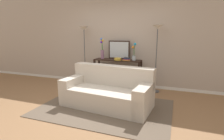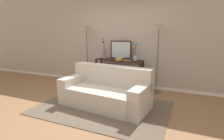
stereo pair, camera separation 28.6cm
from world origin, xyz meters
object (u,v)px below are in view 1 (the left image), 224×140
Objects in this scene: vase_short_flowers at (134,53)px; fruit_bowl at (118,59)px; floor_lamp_right at (157,40)px; vase_tall_flowers at (102,51)px; console_table at (118,68)px; couch at (108,92)px; book_row_under_console at (104,84)px; wall_mirror at (119,50)px; book_stack at (127,59)px; floor_lamp_left at (84,39)px.

vase_short_flowers is 0.49m from fruit_bowl.
floor_lamp_right reaches higher than vase_tall_flowers.
console_table is at bearing -0.77° from vase_tall_flowers.
vase_short_flowers reaches higher than couch.
book_row_under_console is (-0.66, 1.36, -0.25)m from couch.
couch is at bearing -82.04° from fruit_bowl.
wall_mirror is 3.02× the size of book_stack.
vase_tall_flowers is 2.91× the size of book_stack.
vase_tall_flowers is at bearing -162.33° from wall_mirror.
vase_short_flowers is at bearing -1.12° from vase_tall_flowers.
vase_tall_flowers is at bearing 117.31° from couch.
floor_lamp_left reaches higher than console_table.
wall_mirror is 0.47m from book_stack.
couch is 1.73m from wall_mirror.
wall_mirror is 3.12× the size of fruit_bowl.
vase_short_flowers reaches higher than book_stack.
console_table is 5.66× the size of book_row_under_console.
wall_mirror is 1.16m from book_row_under_console.
fruit_bowl is at bearing -13.82° from book_row_under_console.
wall_mirror is at bearing 20.02° from book_row_under_console.
floor_lamp_right is 1.19m from fruit_bowl.
fruit_bowl is (-0.44, -0.11, -0.17)m from vase_short_flowers.
wall_mirror is at bearing 17.67° from vase_tall_flowers.
vase_tall_flowers is 3.01× the size of fruit_bowl.
book_stack is at bearing -4.98° from floor_lamp_left.
floor_lamp_left is 1.25m from fruit_bowl.
fruit_bowl is (-1.05, -0.13, -0.54)m from floor_lamp_right.
vase_short_flowers is 0.27m from book_stack.
couch is 1.38m from fruit_bowl.
vase_short_flowers is (0.49, -0.01, 0.47)m from console_table.
floor_lamp_left is 2.18m from floor_lamp_right.
floor_lamp_left is 2.79× the size of wall_mirror.
book_row_under_console is at bearing 166.18° from fruit_bowl.
book_stack reaches higher than fruit_bowl.
book_row_under_console is (0.64, -0.01, -1.36)m from floor_lamp_left.
couch is 1.38m from book_stack.
book_row_under_console is at bearing 116.00° from couch.
floor_lamp_right reaches higher than book_stack.
vase_short_flowers is at bearing -0.79° from floor_lamp_left.
couch is at bearing -93.88° from book_stack.
floor_lamp_right is (2.18, 0.00, 0.01)m from floor_lamp_left.
fruit_bowl is at bearing -13.43° from vase_tall_flowers.
wall_mirror is at bearing 93.31° from console_table.
floor_lamp_left reaches higher than couch.
console_table is 1.38m from floor_lamp_right.
book_row_under_console is at bearing -8.82° from vase_tall_flowers.
floor_lamp_left is at bearing 173.45° from fruit_bowl.
couch is at bearing -81.45° from wall_mirror.
book_row_under_console is at bearing -179.66° from floor_lamp_right.
book_row_under_console is at bearing 179.23° from vase_short_flowers.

